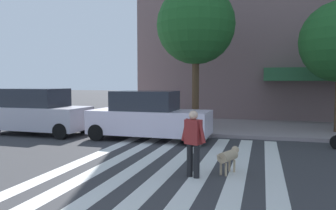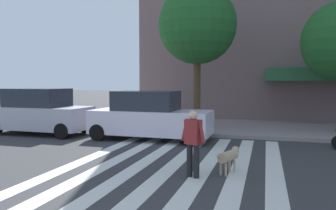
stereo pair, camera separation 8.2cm
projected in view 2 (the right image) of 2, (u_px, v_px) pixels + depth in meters
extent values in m
plane|color=#353538|center=(144.00, 175.00, 8.26)|extent=(160.00, 160.00, 0.00)
cube|color=gray|center=(207.00, 126.00, 17.01)|extent=(80.00, 6.00, 0.15)
cube|color=silver|center=(65.00, 168.00, 8.91)|extent=(0.45, 11.69, 0.01)
cube|color=silver|center=(95.00, 171.00, 8.65)|extent=(0.45, 11.69, 0.01)
cube|color=silver|center=(127.00, 174.00, 8.40)|extent=(0.45, 11.69, 0.01)
cube|color=silver|center=(160.00, 177.00, 8.14)|extent=(0.45, 11.69, 0.01)
cube|color=silver|center=(196.00, 180.00, 7.89)|extent=(0.45, 11.69, 0.01)
cube|color=silver|center=(235.00, 183.00, 7.63)|extent=(0.45, 11.69, 0.01)
cube|color=silver|center=(276.00, 186.00, 7.37)|extent=(0.45, 11.69, 0.01)
cube|color=#295F38|center=(315.00, 74.00, 17.60)|extent=(5.03, 1.60, 0.70)
cube|color=#B2AFBD|center=(41.00, 118.00, 14.85)|extent=(4.42, 2.03, 0.99)
cube|color=#232833|center=(38.00, 98.00, 14.85)|extent=(2.57, 1.76, 0.81)
cylinder|color=black|center=(86.00, 126.00, 15.22)|extent=(0.66, 0.23, 0.66)
cylinder|color=black|center=(62.00, 131.00, 13.51)|extent=(0.66, 0.23, 0.66)
cylinder|color=black|center=(25.00, 123.00, 16.25)|extent=(0.66, 0.23, 0.66)
cube|color=silver|center=(151.00, 122.00, 13.37)|extent=(4.87, 1.96, 0.95)
cube|color=#232833|center=(146.00, 101.00, 13.37)|extent=(2.49, 1.70, 0.78)
cylinder|color=black|center=(202.00, 131.00, 13.64)|extent=(0.66, 0.23, 0.66)
cylinder|color=black|center=(193.00, 137.00, 12.00)|extent=(0.66, 0.23, 0.66)
cylinder|color=black|center=(117.00, 127.00, 14.80)|extent=(0.66, 0.23, 0.66)
cylinder|color=black|center=(98.00, 132.00, 13.16)|extent=(0.66, 0.23, 0.66)
cylinder|color=#4C3823|center=(197.00, 87.00, 16.04)|extent=(0.34, 0.34, 3.88)
sphere|color=#1E5623|center=(197.00, 25.00, 15.84)|extent=(3.77, 3.77, 3.77)
cylinder|color=black|center=(190.00, 160.00, 8.13)|extent=(0.20, 0.20, 0.82)
cylinder|color=black|center=(196.00, 161.00, 8.00)|extent=(0.20, 0.20, 0.82)
cube|color=maroon|center=(193.00, 132.00, 8.02)|extent=(0.44, 0.37, 0.60)
cylinder|color=maroon|center=(185.00, 130.00, 8.17)|extent=(0.24, 0.17, 0.57)
cylinder|color=maroon|center=(201.00, 132.00, 7.86)|extent=(0.24, 0.17, 0.57)
sphere|color=beige|center=(193.00, 115.00, 7.99)|extent=(0.29, 0.29, 0.22)
cylinder|color=tan|center=(228.00, 156.00, 8.38)|extent=(0.49, 0.69, 0.26)
sphere|color=tan|center=(235.00, 150.00, 8.68)|extent=(0.26, 0.26, 0.20)
cylinder|color=tan|center=(219.00, 157.00, 8.05)|extent=(0.12, 0.23, 0.16)
cylinder|color=tan|center=(230.00, 165.00, 8.61)|extent=(0.07, 0.07, 0.32)
cylinder|color=tan|center=(234.00, 166.00, 8.53)|extent=(0.07, 0.07, 0.32)
cylinder|color=tan|center=(221.00, 169.00, 8.27)|extent=(0.07, 0.07, 0.32)
cylinder|color=tan|center=(226.00, 170.00, 8.18)|extent=(0.07, 0.07, 0.32)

